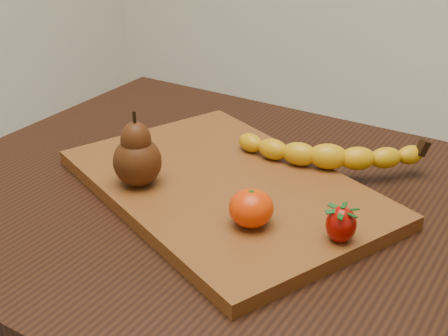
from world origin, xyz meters
The scene contains 6 objects.
table centered at (0.00, 0.00, 0.66)m, with size 1.00×0.70×0.76m.
cutting_board centered at (-0.08, 0.00, 0.77)m, with size 0.45×0.30×0.02m, color brown.
banana centered at (0.03, 0.12, 0.80)m, with size 0.24×0.06×0.04m, color #D7A00A, non-canonical shape.
pear centered at (-0.17, -0.07, 0.83)m, with size 0.07×0.07×0.10m, color #421F0A, non-canonical shape.
mandarin centered at (0.01, -0.08, 0.80)m, with size 0.06×0.06×0.05m, color #DC3402.
strawberry centered at (0.12, -0.05, 0.80)m, with size 0.04×0.04×0.05m, color #970904, non-canonical shape.
Camera 1 is at (0.33, -0.65, 1.19)m, focal length 50.00 mm.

